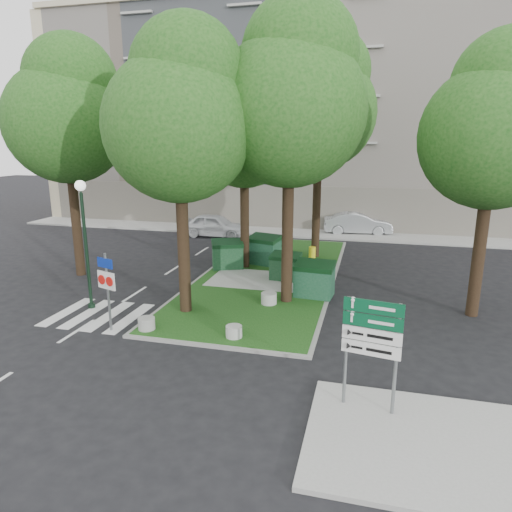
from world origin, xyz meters
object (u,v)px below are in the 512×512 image
(dumpster_d, at_px, (314,279))
(car_silver, at_px, (358,223))
(dumpster_b, at_px, (264,250))
(street_lamp, at_px, (84,230))
(tree_street_left, at_px, (68,111))
(bollard_left, at_px, (147,323))
(dumpster_a, at_px, (227,254))
(litter_bin, at_px, (312,253))
(dumpster_c, at_px, (285,267))
(car_white, at_px, (215,225))
(tree_median_mid, at_px, (246,127))
(tree_street_right, at_px, (498,122))
(bollard_right, at_px, (269,298))
(directional_sign, at_px, (372,338))
(tree_median_far, at_px, (322,101))
(traffic_sign_pole, at_px, (107,282))
(bollard_mid, at_px, (234,331))
(tree_median_near_left, at_px, (181,112))
(tree_median_near_right, at_px, (293,95))

(dumpster_d, xyz_separation_m, car_silver, (1.21, 14.11, -0.06))
(dumpster_b, xyz_separation_m, street_lamp, (-5.14, -7.70, 2.28))
(tree_street_left, xyz_separation_m, bollard_left, (6.32, -5.56, -7.33))
(tree_street_left, distance_m, street_lamp, 6.75)
(dumpster_a, distance_m, litter_bin, 4.89)
(dumpster_c, distance_m, car_white, 11.03)
(tree_median_mid, distance_m, litter_bin, 7.60)
(tree_street_right, height_order, car_silver, tree_street_right)
(dumpster_c, bearing_deg, street_lamp, -136.16)
(tree_street_left, xyz_separation_m, dumpster_c, (9.82, 1.30, -6.93))
(dumpster_a, distance_m, street_lamp, 7.71)
(tree_street_right, height_order, bollard_right, tree_street_right)
(dumpster_c, xyz_separation_m, bollard_left, (-3.51, -6.85, -0.40))
(street_lamp, xyz_separation_m, directional_sign, (10.63, -4.58, -1.18))
(tree_median_mid, bearing_deg, street_lamp, -122.45)
(tree_median_far, distance_m, bollard_left, 14.72)
(tree_median_far, bearing_deg, litter_bin, -107.85)
(street_lamp, bearing_deg, tree_street_left, 128.04)
(dumpster_b, relative_size, street_lamp, 0.38)
(dumpster_b, bearing_deg, litter_bin, 51.83)
(litter_bin, height_order, traffic_sign_pole, traffic_sign_pole)
(litter_bin, relative_size, directional_sign, 0.23)
(dumpster_b, xyz_separation_m, traffic_sign_pole, (-3.20, -9.46, 0.92))
(tree_median_mid, xyz_separation_m, tree_street_right, (10.00, -4.00, 0.00))
(tree_street_right, relative_size, dumpster_d, 6.00)
(tree_street_left, bearing_deg, litter_bin, 27.33)
(tree_street_right, relative_size, dumpster_b, 5.35)
(tree_street_right, xyz_separation_m, bollard_mid, (-8.10, -4.43, -6.67))
(car_white, bearing_deg, dumpster_c, -141.76)
(bollard_left, relative_size, car_silver, 0.12)
(bollard_left, bearing_deg, tree_street_right, 22.18)
(tree_median_near_left, relative_size, directional_sign, 3.83)
(bollard_left, relative_size, car_white, 0.12)
(dumpster_b, height_order, car_silver, dumpster_b)
(tree_street_right, height_order, directional_sign, tree_street_right)
(tree_median_far, relative_size, bollard_left, 20.86)
(bollard_right, xyz_separation_m, car_silver, (2.82, 15.50, 0.43))
(tree_median_near_right, height_order, bollard_mid, tree_median_near_right)
(dumpster_a, distance_m, traffic_sign_pole, 8.41)
(bollard_right, relative_size, street_lamp, 0.12)
(tree_street_right, xyz_separation_m, traffic_sign_pole, (-12.47, -4.71, -5.22))
(street_lamp, bearing_deg, tree_street_right, 11.54)
(tree_street_right, distance_m, dumpster_a, 12.99)
(tree_median_mid, relative_size, dumpster_c, 6.92)
(dumpster_a, bearing_deg, tree_street_left, 177.91)
(dumpster_c, bearing_deg, dumpster_b, 129.00)
(traffic_sign_pole, bearing_deg, dumpster_c, 74.58)
(traffic_sign_pole, bearing_deg, dumpster_d, 57.15)
(bollard_mid, bearing_deg, tree_median_near_left, 141.15)
(tree_street_right, height_order, dumpster_a, tree_street_right)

